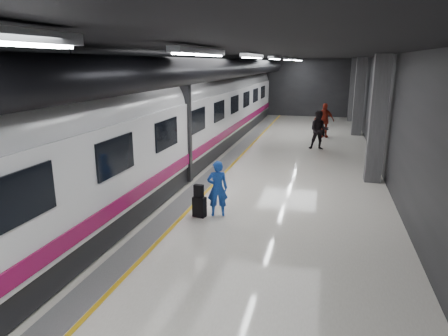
% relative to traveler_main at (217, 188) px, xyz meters
% --- Properties ---
extents(ground, '(40.00, 40.00, 0.00)m').
position_rel_traveler_main_xyz_m(ground, '(0.02, 2.70, -0.80)').
color(ground, white).
rests_on(ground, ground).
extents(platform_hall, '(10.02, 40.02, 4.51)m').
position_rel_traveler_main_xyz_m(platform_hall, '(-0.27, 3.65, 2.74)').
color(platform_hall, black).
rests_on(platform_hall, ground).
extents(train, '(3.05, 38.00, 4.05)m').
position_rel_traveler_main_xyz_m(train, '(-3.23, 2.70, 1.27)').
color(train, black).
rests_on(train, ground).
extents(traveler_main, '(0.67, 0.55, 1.60)m').
position_rel_traveler_main_xyz_m(traveler_main, '(0.00, 0.00, 0.00)').
color(traveler_main, blue).
rests_on(traveler_main, ground).
extents(suitcase_main, '(0.39, 0.29, 0.58)m').
position_rel_traveler_main_xyz_m(suitcase_main, '(-0.47, -0.22, -0.51)').
color(suitcase_main, black).
rests_on(suitcase_main, ground).
extents(shoulder_bag, '(0.28, 0.18, 0.35)m').
position_rel_traveler_main_xyz_m(shoulder_bag, '(-0.49, -0.20, -0.05)').
color(shoulder_bag, black).
rests_on(shoulder_bag, suitcase_main).
extents(traveler_far_a, '(0.96, 0.76, 1.93)m').
position_rel_traveler_main_xyz_m(traveler_far_a, '(2.49, 9.85, 0.16)').
color(traveler_far_a, black).
rests_on(traveler_far_a, ground).
extents(traveler_far_b, '(1.23, 0.75, 1.96)m').
position_rel_traveler_main_xyz_m(traveler_far_b, '(2.68, 13.40, 0.18)').
color(traveler_far_b, maroon).
rests_on(traveler_far_b, ground).
extents(suitcase_far, '(0.37, 0.25, 0.53)m').
position_rel_traveler_main_xyz_m(suitcase_far, '(2.57, 13.75, -0.54)').
color(suitcase_far, black).
rests_on(suitcase_far, ground).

